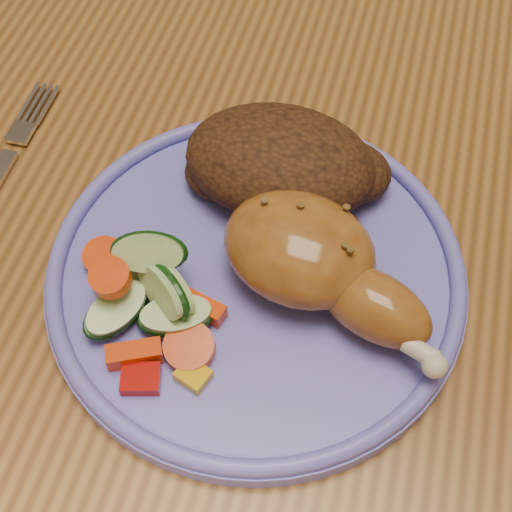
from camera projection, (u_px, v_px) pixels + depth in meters
name	position (u px, v px, depth m)	size (l,w,h in m)	color
ground	(291.00, 495.00, 1.10)	(4.00, 4.00, 0.00)	brown
dining_table	(326.00, 256.00, 0.55)	(0.90, 1.40, 0.75)	brown
plate	(256.00, 275.00, 0.43)	(0.25, 0.25, 0.01)	#6663CD
plate_rim	(256.00, 265.00, 0.42)	(0.25, 0.25, 0.01)	#6663CD
chicken_leg	(317.00, 262.00, 0.40)	(0.14, 0.10, 0.05)	#9E5D21
rice_pilaf	(284.00, 164.00, 0.45)	(0.13, 0.09, 0.05)	#432310
vegetable_pile	(147.00, 295.00, 0.40)	(0.10, 0.10, 0.05)	#A50A05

